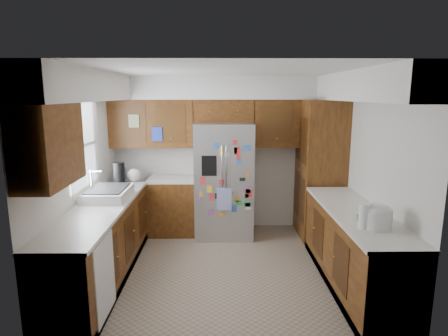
{
  "coord_description": "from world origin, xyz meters",
  "views": [
    {
      "loc": [
        -0.07,
        -4.55,
        2.23
      ],
      "look_at": [
        -0.01,
        0.35,
        1.26
      ],
      "focal_mm": 30.0,
      "sensor_mm": 36.0,
      "label": 1
    }
  ],
  "objects": [
    {
      "name": "right_counter_run",
      "position": [
        1.5,
        -0.47,
        0.42
      ],
      "size": [
        0.63,
        2.25,
        0.92
      ],
      "color": "#441E0D",
      "rests_on": "ground"
    },
    {
      "name": "pantry",
      "position": [
        1.5,
        1.15,
        1.07
      ],
      "size": [
        0.6,
        0.9,
        2.15
      ],
      "primitive_type": "cube",
      "color": "#441E0D",
      "rests_on": "ground"
    },
    {
      "name": "left_counter_clutter",
      "position": [
        -1.46,
        0.83,
        1.05
      ],
      "size": [
        0.4,
        0.91,
        0.38
      ],
      "color": "black",
      "rests_on": "left_counter_run"
    },
    {
      "name": "floor",
      "position": [
        0.0,
        0.0,
        0.0
      ],
      "size": [
        3.6,
        3.6,
        0.0
      ],
      "primitive_type": "plane",
      "color": "tan",
      "rests_on": "ground"
    },
    {
      "name": "paper_towel",
      "position": [
        1.37,
        -1.03,
        1.05
      ],
      "size": [
        0.11,
        0.11,
        0.25
      ],
      "primitive_type": "cylinder",
      "color": "white",
      "rests_on": "right_counter_run"
    },
    {
      "name": "bridge_cabinet",
      "position": [
        0.0,
        1.43,
        1.98
      ],
      "size": [
        0.96,
        0.34,
        0.35
      ],
      "primitive_type": "cube",
      "color": "#441E0D",
      "rests_on": "fridge"
    },
    {
      "name": "fridge",
      "position": [
        -0.0,
        1.2,
        0.9
      ],
      "size": [
        0.9,
        0.79,
        1.8
      ],
      "color": "#9A9A9F",
      "rests_on": "ground"
    },
    {
      "name": "left_counter_run",
      "position": [
        -1.36,
        0.03,
        0.43
      ],
      "size": [
        1.36,
        3.2,
        0.92
      ],
      "color": "#441E0D",
      "rests_on": "ground"
    },
    {
      "name": "sink_assembly",
      "position": [
        -1.5,
        0.1,
        0.99
      ],
      "size": [
        0.52,
        0.7,
        0.37
      ],
      "color": "white",
      "rests_on": "left_counter_run"
    },
    {
      "name": "rice_cooker",
      "position": [
        1.5,
        -1.03,
        1.05
      ],
      "size": [
        0.29,
        0.28,
        0.25
      ],
      "color": "silver",
      "rests_on": "right_counter_run"
    },
    {
      "name": "fridge_top_items",
      "position": [
        0.06,
        1.42,
        2.27
      ],
      "size": [
        0.67,
        0.32,
        0.25
      ],
      "color": "blue",
      "rests_on": "bridge_cabinet"
    },
    {
      "name": "room_shell",
      "position": [
        -0.11,
        0.36,
        1.82
      ],
      "size": [
        3.64,
        3.24,
        2.52
      ],
      "color": "silver",
      "rests_on": "ground"
    }
  ]
}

